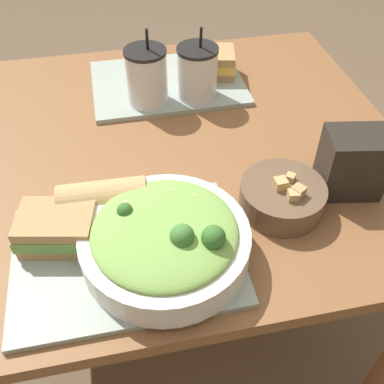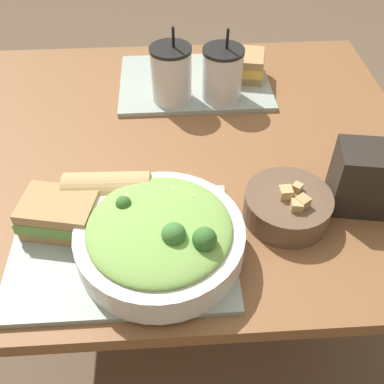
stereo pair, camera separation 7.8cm
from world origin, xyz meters
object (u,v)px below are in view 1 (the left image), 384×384
soup_bowl (282,196)px  drink_cup_dark (147,78)px  sandwich_far (210,62)px  chip_bag (352,163)px  salad_bowl (165,239)px  baguette_near (104,200)px  sandwich_near (58,228)px  drink_cup_red (197,74)px

soup_bowl → drink_cup_dark: (-0.20, 0.40, 0.05)m
sandwich_far → chip_bag: 0.51m
soup_bowl → sandwich_far: bearing=92.5°
salad_bowl → drink_cup_dark: size_ratio=1.54×
baguette_near → drink_cup_dark: 0.39m
sandwich_near → drink_cup_dark: drink_cup_dark is taller
salad_bowl → drink_cup_red: size_ratio=1.60×
baguette_near → sandwich_far: 0.56m
soup_bowl → sandwich_near: bearing=-178.9°
soup_bowl → chip_bag: bearing=9.9°
sandwich_near → drink_cup_dark: bearing=74.3°
soup_bowl → sandwich_near: size_ratio=1.07×
salad_bowl → drink_cup_red: drink_cup_red is taller
drink_cup_dark → chip_bag: 0.52m
baguette_near → chip_bag: chip_bag is taller
drink_cup_red → chip_bag: (0.23, -0.38, -0.01)m
sandwich_near → drink_cup_red: 0.53m
salad_bowl → chip_bag: size_ratio=2.17×
sandwich_far → salad_bowl: bearing=-98.5°
baguette_near → chip_bag: size_ratio=1.22×
sandwich_far → sandwich_near: bearing=-115.7°
salad_bowl → sandwich_far: size_ratio=1.97×
sandwich_far → soup_bowl: bearing=-75.6°
salad_bowl → soup_bowl: bearing=18.0°
salad_bowl → drink_cup_dark: (0.03, 0.48, 0.02)m
sandwich_near → drink_cup_dark: 0.46m
soup_bowl → drink_cup_red: bearing=101.2°
salad_bowl → drink_cup_dark: 0.48m
chip_bag → sandwich_far: bearing=119.4°
sandwich_far → drink_cup_red: bearing=-107.9°
drink_cup_dark → chip_bag: (0.35, -0.38, -0.01)m
baguette_near → drink_cup_red: bearing=-32.8°
salad_bowl → baguette_near: bearing=129.1°
baguette_near → sandwich_near: bearing=121.3°
drink_cup_dark → drink_cup_red: 0.12m
sandwich_near → drink_cup_dark: (0.21, 0.41, 0.03)m
sandwich_near → sandwich_far: (0.39, 0.51, 0.00)m
sandwich_far → drink_cup_dark: drink_cup_dark is taller
sandwich_far → drink_cup_red: drink_cup_red is taller
soup_bowl → baguette_near: bearing=173.2°
drink_cup_dark → drink_cup_red: bearing=0.0°
sandwich_far → chip_bag: chip_bag is taller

